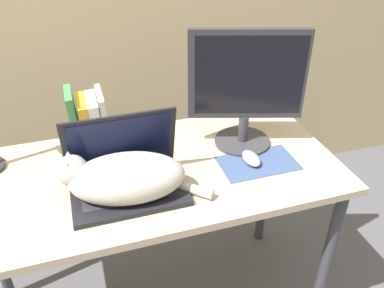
{
  "coord_description": "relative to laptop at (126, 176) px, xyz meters",
  "views": [
    {
      "loc": [
        -0.19,
        -0.81,
        1.59
      ],
      "look_at": [
        0.15,
        0.28,
        0.86
      ],
      "focal_mm": 38.0,
      "sensor_mm": 36.0,
      "label": 1
    }
  ],
  "objects": [
    {
      "name": "cat",
      "position": [
        -0.01,
        -0.04,
        0.03
      ],
      "size": [
        0.46,
        0.24,
        0.15
      ],
      "color": "#B2ADA3",
      "rests_on": "desk"
    },
    {
      "name": "mousepad",
      "position": [
        0.46,
        -0.0,
        -0.05
      ],
      "size": [
        0.27,
        0.16,
        0.0
      ],
      "color": "#384C75",
      "rests_on": "desk"
    },
    {
      "name": "external_monitor",
      "position": [
        0.46,
        0.14,
        0.18
      ],
      "size": [
        0.4,
        0.21,
        0.44
      ],
      "color": "#333338",
      "rests_on": "desk"
    },
    {
      "name": "webcam",
      "position": [
        0.1,
        0.33,
        0.0
      ],
      "size": [
        0.05,
        0.05,
        0.08
      ],
      "color": "#232328",
      "rests_on": "desk"
    },
    {
      "name": "book_row",
      "position": [
        -0.08,
        0.29,
        0.05
      ],
      "size": [
        0.13,
        0.15,
        0.23
      ],
      "color": "#387A42",
      "rests_on": "desk"
    },
    {
      "name": "desk",
      "position": [
        0.08,
        0.07,
        -0.14
      ],
      "size": [
        1.34,
        0.62,
        0.76
      ],
      "color": "tan",
      "rests_on": "ground_plane"
    },
    {
      "name": "computer_mouse",
      "position": [
        0.44,
        0.01,
        -0.03
      ],
      "size": [
        0.06,
        0.1,
        0.03
      ],
      "color": "#99999E",
      "rests_on": "mousepad"
    },
    {
      "name": "laptop",
      "position": [
        0.0,
        0.0,
        0.0
      ],
      "size": [
        0.36,
        0.24,
        0.25
      ],
      "color": "black",
      "rests_on": "desk"
    }
  ]
}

